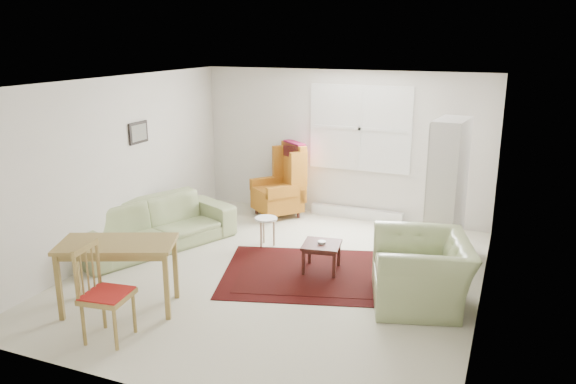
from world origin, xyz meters
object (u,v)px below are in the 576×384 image
at_px(sofa, 154,216).
at_px(stool, 266,231).
at_px(desk, 119,276).
at_px(desk_chair, 107,293).
at_px(wingback_chair, 277,180).
at_px(coffee_table, 322,257).
at_px(armchair, 422,265).
at_px(cabinet, 448,189).

xyz_separation_m(sofa, stool, (1.50, 0.68, -0.26)).
xyz_separation_m(desk, desk_chair, (0.33, -0.60, 0.11)).
bearing_deg(wingback_chair, stool, -32.99).
bearing_deg(sofa, desk, -132.22).
xyz_separation_m(coffee_table, desk_chair, (-1.46, -2.47, 0.31)).
relative_size(armchair, cabinet, 0.62).
relative_size(armchair, wingback_chair, 0.95).
xyz_separation_m(armchair, coffee_table, (-1.37, 0.42, -0.28)).
distance_m(coffee_table, desk, 2.60).
relative_size(armchair, desk, 0.96).
distance_m(armchair, coffee_table, 1.46).
bearing_deg(coffee_table, desk, -133.56).
bearing_deg(sofa, armchair, -70.90).
xyz_separation_m(armchair, desk_chair, (-2.82, -2.05, 0.03)).
relative_size(armchair, stool, 2.76).
distance_m(stool, desk, 2.57).
distance_m(sofa, coffee_table, 2.59).
bearing_deg(armchair, desk, -81.26).
height_order(desk, desk_chair, desk_chair).
distance_m(sofa, cabinet, 4.24).
relative_size(desk, desk_chair, 1.25).
height_order(armchair, coffee_table, armchair).
bearing_deg(cabinet, desk_chair, -121.57).
bearing_deg(desk_chair, wingback_chair, -6.87).
bearing_deg(cabinet, desk, -129.63).
xyz_separation_m(armchair, desk, (-3.15, -1.45, -0.07)).
xyz_separation_m(wingback_chair, desk_chair, (0.04, -4.45, -0.13)).
xyz_separation_m(stool, cabinet, (2.50, 0.62, 0.76)).
bearing_deg(stool, armchair, -22.49).
bearing_deg(desk, armchair, 24.77).
height_order(sofa, stool, sofa).
xyz_separation_m(sofa, coffee_table, (2.58, 0.10, -0.28)).
bearing_deg(desk, coffee_table, 46.44).
height_order(wingback_chair, desk, wingback_chair).
relative_size(stool, desk, 0.35).
bearing_deg(desk, desk_chair, -61.27).
height_order(coffee_table, cabinet, cabinet).
relative_size(cabinet, desk_chair, 1.92).
relative_size(sofa, armchair, 1.95).
xyz_separation_m(sofa, desk_chair, (1.12, -2.38, 0.03)).
height_order(sofa, desk_chair, desk_chair).
bearing_deg(coffee_table, cabinet, 40.37).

